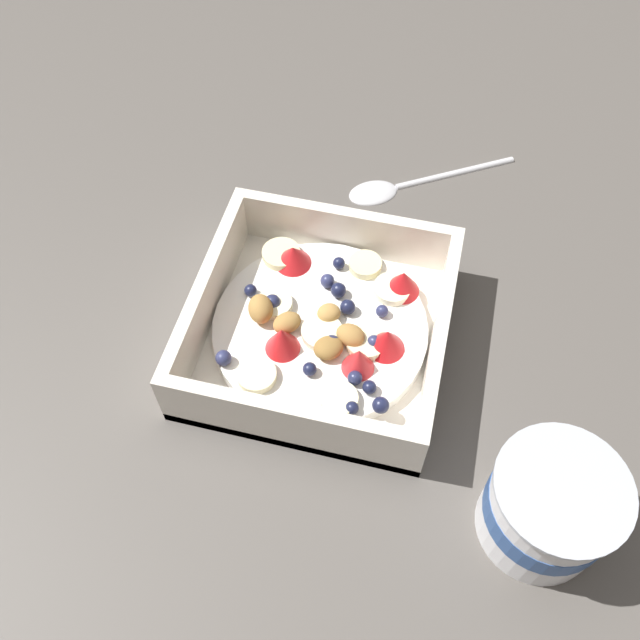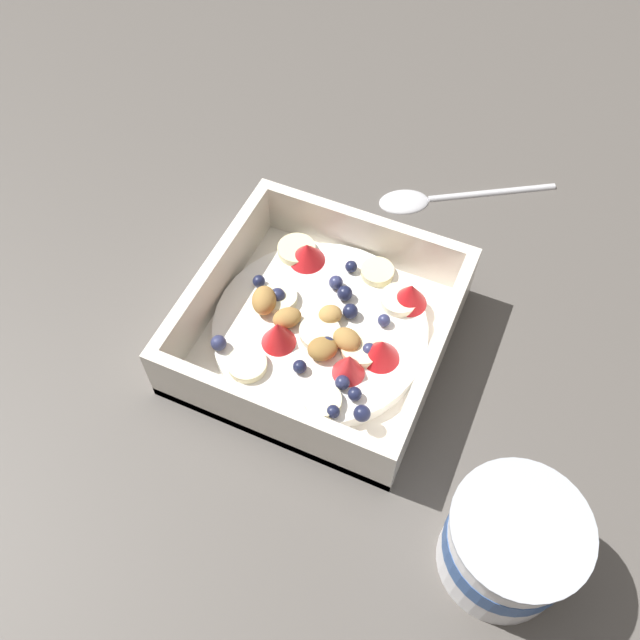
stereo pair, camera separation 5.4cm
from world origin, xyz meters
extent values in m
plane|color=#56514C|center=(0.00, 0.00, 0.00)|extent=(2.40, 2.40, 0.00)
cube|color=white|center=(-0.01, 0.01, 0.01)|extent=(0.20, 0.20, 0.01)
cube|color=white|center=(-0.01, -0.08, 0.03)|extent=(0.20, 0.01, 0.06)
cube|color=white|center=(-0.01, 0.11, 0.03)|extent=(0.20, 0.01, 0.06)
cube|color=white|center=(-0.10, 0.01, 0.03)|extent=(0.01, 0.18, 0.06)
cube|color=white|center=(0.08, 0.01, 0.03)|extent=(0.01, 0.18, 0.06)
cylinder|color=white|center=(-0.01, 0.01, 0.02)|extent=(0.17, 0.17, 0.01)
cylinder|color=#F4EAB7|center=(0.00, 0.05, 0.03)|extent=(0.03, 0.03, 0.01)
cylinder|color=#F7EFC6|center=(-0.02, -0.03, 0.03)|extent=(0.04, 0.04, 0.01)
cylinder|color=beige|center=(-0.07, -0.04, 0.03)|extent=(0.04, 0.04, 0.01)
cylinder|color=#F7EFC6|center=(0.00, 0.02, 0.03)|extent=(0.04, 0.04, 0.01)
cylinder|color=beige|center=(-0.07, 0.04, 0.03)|extent=(0.03, 0.03, 0.01)
cylinder|color=#F4EAB7|center=(0.05, -0.02, 0.03)|extent=(0.04, 0.04, 0.01)
cylinder|color=#F7EFC6|center=(-0.06, 0.06, 0.03)|extent=(0.04, 0.04, 0.01)
cylinder|color=#F4EAB7|center=(0.05, 0.04, 0.03)|extent=(0.03, 0.03, 0.01)
cone|color=red|center=(0.02, -0.01, 0.04)|extent=(0.03, 0.03, 0.03)
cone|color=red|center=(0.00, 0.07, 0.03)|extent=(0.04, 0.04, 0.02)
cone|color=red|center=(0.02, 0.05, 0.03)|extent=(0.04, 0.04, 0.02)
cone|color=red|center=(-0.06, 0.07, 0.03)|extent=(0.04, 0.04, 0.02)
cone|color=red|center=(-0.07, -0.02, 0.03)|extent=(0.04, 0.04, 0.02)
sphere|color=#191E3D|center=(-0.07, 0.02, 0.03)|extent=(0.01, 0.01, 0.01)
sphere|color=#191E3D|center=(0.04, 0.02, 0.03)|extent=(0.01, 0.01, 0.01)
sphere|color=#191E3D|center=(-0.03, 0.03, 0.03)|extent=(0.01, 0.01, 0.01)
sphere|color=#23284C|center=(0.04, 0.05, 0.03)|extent=(0.01, 0.01, 0.01)
sphere|color=navy|center=(-0.03, 0.06, 0.03)|extent=(0.01, 0.01, 0.01)
sphere|color=#23284C|center=(0.01, 0.03, 0.03)|extent=(0.01, 0.01, 0.01)
sphere|color=navy|center=(0.04, -0.05, 0.03)|extent=(0.01, 0.01, 0.01)
sphere|color=navy|center=(0.00, 0.06, 0.03)|extent=(0.01, 0.01, 0.01)
sphere|color=navy|center=(-0.05, 0.01, 0.03)|extent=(0.01, 0.01, 0.01)
sphere|color=#191E3D|center=(0.05, 0.07, 0.03)|extent=(0.01, 0.01, 0.01)
sphere|color=#191E3D|center=(-0.02, -0.05, 0.03)|extent=(0.01, 0.01, 0.01)
sphere|color=#23284C|center=(-0.02, -0.03, 0.03)|extent=(0.01, 0.01, 0.01)
sphere|color=#191E3D|center=(0.04, 0.06, 0.03)|extent=(0.01, 0.01, 0.01)
sphere|color=#191E3D|center=(0.06, 0.05, 0.03)|extent=(0.01, 0.01, 0.01)
sphere|color=#191E3D|center=(-0.04, 0.02, 0.03)|extent=(0.01, 0.01, 0.01)
ellipsoid|color=tan|center=(-0.02, 0.02, 0.03)|extent=(0.02, 0.02, 0.01)
ellipsoid|color=#AD7F42|center=(0.00, -0.01, 0.03)|extent=(0.03, 0.03, 0.01)
ellipsoid|color=#AD7F42|center=(-0.01, -0.03, 0.03)|extent=(0.03, 0.03, 0.02)
ellipsoid|color=#AD7F42|center=(0.00, 0.04, 0.03)|extent=(0.02, 0.03, 0.02)
ellipsoid|color=olive|center=(0.01, 0.03, 0.03)|extent=(0.03, 0.03, 0.01)
ellipsoid|color=silver|center=(-0.18, 0.02, 0.00)|extent=(0.05, 0.06, 0.01)
cylinder|color=silver|center=(-0.23, 0.10, 0.00)|extent=(0.07, 0.11, 0.01)
cylinder|color=white|center=(0.11, 0.20, 0.04)|extent=(0.08, 0.08, 0.07)
cylinder|color=#2D5193|center=(0.11, 0.20, 0.04)|extent=(0.08, 0.08, 0.02)
cylinder|color=#B7BCC6|center=(0.11, 0.20, 0.07)|extent=(0.09, 0.09, 0.00)
camera|label=1|loc=(0.29, 0.09, 0.48)|focal=38.32mm
camera|label=2|loc=(0.27, 0.14, 0.48)|focal=38.32mm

